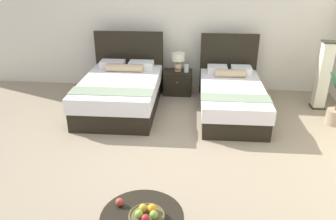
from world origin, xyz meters
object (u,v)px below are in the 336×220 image
object	(u,v)px
bed_near_window	(121,92)
floor_lamp_corner	(323,76)
bed_near_corner	(231,97)
fruit_bowl	(147,216)
nightstand	(178,82)
vase	(186,68)
potted_palm	(336,110)
loose_apple	(120,202)
table_lamp	(178,60)

from	to	relation	value
bed_near_window	floor_lamp_corner	distance (m)	3.74
bed_near_corner	floor_lamp_corner	distance (m)	1.75
bed_near_corner	floor_lamp_corner	world-z (taller)	floor_lamp_corner
bed_near_window	floor_lamp_corner	size ratio (longest dim) A/B	1.64
bed_near_corner	fruit_bowl	distance (m)	3.56
bed_near_window	nightstand	distance (m)	1.33
vase	potted_palm	bearing A→B (deg)	-23.75
loose_apple	nightstand	bearing A→B (deg)	86.07
loose_apple	floor_lamp_corner	xyz separation A→B (m)	(2.98, 3.60, 0.18)
bed_near_window	vase	xyz separation A→B (m)	(1.18, 0.82, 0.23)
table_lamp	floor_lamp_corner	distance (m)	2.75
table_lamp	loose_apple	distance (m)	4.12
vase	potted_palm	distance (m)	2.85
loose_apple	potted_palm	distance (m)	4.21
nightstand	vase	xyz separation A→B (m)	(0.17, -0.04, 0.32)
potted_palm	floor_lamp_corner	bearing A→B (deg)	95.11
bed_near_window	bed_near_corner	bearing A→B (deg)	0.23
bed_near_corner	table_lamp	bearing A→B (deg)	139.60
table_lamp	potted_palm	bearing A→B (deg)	-23.48
vase	loose_apple	bearing A→B (deg)	-96.38
vase	potted_palm	world-z (taller)	potted_palm
bed_near_window	fruit_bowl	world-z (taller)	bed_near_window
fruit_bowl	potted_palm	xyz separation A→B (m)	(2.75, 3.08, -0.20)
bed_near_corner	potted_palm	distance (m)	1.77
nightstand	fruit_bowl	world-z (taller)	fruit_bowl
nightstand	potted_palm	world-z (taller)	potted_palm
table_lamp	potted_palm	xyz separation A→B (m)	(2.76, -1.20, -0.45)
vase	floor_lamp_corner	bearing A→B (deg)	-9.91
bed_near_corner	nightstand	xyz separation A→B (m)	(-1.03, 0.86, -0.07)
floor_lamp_corner	potted_palm	size ratio (longest dim) A/B	1.40
loose_apple	bed_near_corner	bearing A→B (deg)	67.91
nightstand	potted_palm	bearing A→B (deg)	-23.13
fruit_bowl	loose_apple	size ratio (longest dim) A/B	4.17
vase	floor_lamp_corner	world-z (taller)	floor_lamp_corner
fruit_bowl	floor_lamp_corner	size ratio (longest dim) A/B	0.26
table_lamp	nightstand	bearing A→B (deg)	-90.00
loose_apple	fruit_bowl	bearing A→B (deg)	-31.43
fruit_bowl	bed_near_corner	bearing A→B (deg)	73.42
nightstand	potted_palm	size ratio (longest dim) A/B	0.63
potted_palm	nightstand	bearing A→B (deg)	156.87
table_lamp	loose_apple	world-z (taller)	table_lamp
nightstand	table_lamp	bearing A→B (deg)	90.00
bed_near_corner	floor_lamp_corner	xyz separation A→B (m)	(1.67, 0.37, 0.33)
table_lamp	fruit_bowl	world-z (taller)	table_lamp
bed_near_window	fruit_bowl	bearing A→B (deg)	-73.29
potted_palm	vase	bearing A→B (deg)	156.25
vase	bed_near_corner	bearing A→B (deg)	-43.59
fruit_bowl	floor_lamp_corner	distance (m)	4.64
vase	loose_apple	size ratio (longest dim) A/B	2.01
fruit_bowl	table_lamp	bearing A→B (deg)	90.20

